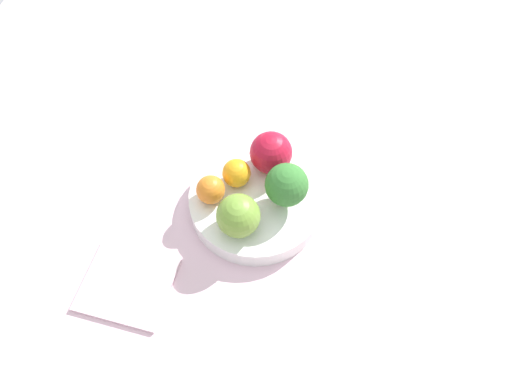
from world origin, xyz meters
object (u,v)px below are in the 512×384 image
(apple_green, at_px, (238,216))
(napkin, at_px, (127,284))
(apple_red, at_px, (271,153))
(orange_back, at_px, (236,173))
(orange_front, at_px, (211,190))
(broccoli, at_px, (286,187))
(bowl, at_px, (256,201))

(apple_green, bearing_deg, napkin, 38.44)
(apple_red, height_order, napkin, apple_red)
(apple_red, xyz_separation_m, apple_green, (0.02, 0.11, -0.00))
(apple_green, height_order, orange_back, apple_green)
(apple_green, relative_size, orange_back, 1.46)
(orange_front, bearing_deg, broccoli, -172.43)
(orange_back, height_order, napkin, orange_back)
(orange_front, bearing_deg, apple_red, -134.08)
(napkin, bearing_deg, apple_green, -141.56)
(apple_red, distance_m, orange_front, 0.10)
(apple_green, distance_m, orange_back, 0.08)
(bowl, height_order, apple_green, apple_green)
(broccoli, relative_size, napkin, 0.59)
(apple_red, bearing_deg, napkin, 54.59)
(apple_red, bearing_deg, broccoli, 118.93)
(apple_red, xyz_separation_m, orange_front, (0.07, 0.07, -0.01))
(apple_green, bearing_deg, orange_back, -74.47)
(apple_green, xyz_separation_m, napkin, (0.13, 0.10, -0.06))
(bowl, distance_m, broccoli, 0.07)
(apple_red, distance_m, napkin, 0.27)
(bowl, relative_size, apple_green, 3.23)
(broccoli, xyz_separation_m, orange_front, (0.10, 0.01, -0.02))
(bowl, relative_size, orange_front, 4.73)
(broccoli, bearing_deg, apple_red, -61.07)
(orange_back, bearing_deg, orange_front, 50.77)
(napkin, bearing_deg, apple_red, -125.41)
(apple_green, bearing_deg, bowl, -102.88)
(broccoli, height_order, napkin, broccoli)
(apple_red, relative_size, orange_back, 1.51)
(apple_green, relative_size, orange_front, 1.46)
(orange_back, bearing_deg, napkin, 57.98)
(broccoli, relative_size, orange_front, 1.76)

